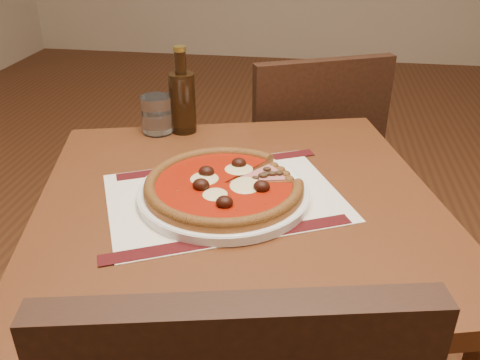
% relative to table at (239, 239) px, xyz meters
% --- Properties ---
extents(table, '(0.98, 0.98, 0.75)m').
position_rel_table_xyz_m(table, '(0.00, 0.00, 0.00)').
color(table, brown).
rests_on(table, ground).
extents(chair_far, '(0.56, 0.56, 0.89)m').
position_rel_table_xyz_m(chair_far, '(0.12, 0.65, -0.14)').
color(chair_far, black).
rests_on(chair_far, ground).
extents(placemat, '(0.55, 0.49, 0.00)m').
position_rel_table_xyz_m(placemat, '(-0.03, -0.00, 0.10)').
color(placemat, silver).
rests_on(placemat, table).
extents(plate, '(0.35, 0.35, 0.02)m').
position_rel_table_xyz_m(plate, '(-0.03, -0.00, 0.11)').
color(plate, white).
rests_on(plate, placemat).
extents(pizza, '(0.32, 0.32, 0.04)m').
position_rel_table_xyz_m(pizza, '(-0.03, -0.00, 0.13)').
color(pizza, '#A26527').
rests_on(pizza, plate).
extents(ham_slice, '(0.13, 0.11, 0.02)m').
position_rel_table_xyz_m(ham_slice, '(0.04, 0.05, 0.13)').
color(ham_slice, '#A26527').
rests_on(ham_slice, plate).
extents(water_glass, '(0.08, 0.08, 0.10)m').
position_rel_table_xyz_m(water_glass, '(-0.26, 0.30, 0.15)').
color(water_glass, white).
rests_on(water_glass, table).
extents(bottle, '(0.07, 0.07, 0.22)m').
position_rel_table_xyz_m(bottle, '(-0.19, 0.32, 0.19)').
color(bottle, black).
rests_on(bottle, table).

